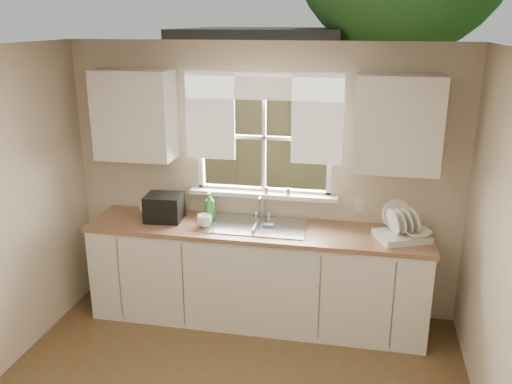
% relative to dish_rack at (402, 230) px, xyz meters
% --- Properties ---
extents(room_walls, '(3.62, 4.02, 2.50)m').
position_rel_dish_rack_xyz_m(room_walls, '(-1.24, -1.73, 0.25)').
color(room_walls, beige).
rests_on(room_walls, ground).
extents(ceiling, '(3.60, 4.00, 0.02)m').
position_rel_dish_rack_xyz_m(ceiling, '(-1.24, -1.67, 1.51)').
color(ceiling, silver).
rests_on(ceiling, room_walls).
extents(window, '(1.38, 0.16, 1.06)m').
position_rel_dish_rack_xyz_m(window, '(-1.24, 0.33, 0.50)').
color(window, white).
rests_on(window, room_walls).
extents(curtains, '(1.50, 0.03, 0.81)m').
position_rel_dish_rack_xyz_m(curtains, '(-1.24, 0.28, 0.95)').
color(curtains, white).
rests_on(curtains, room_walls).
extents(base_cabinets, '(3.00, 0.62, 0.87)m').
position_rel_dish_rack_xyz_m(base_cabinets, '(-1.24, 0.01, -0.55)').
color(base_cabinets, silver).
rests_on(base_cabinets, ground).
extents(countertop, '(3.04, 0.65, 0.04)m').
position_rel_dish_rack_xyz_m(countertop, '(-1.24, 0.01, -0.10)').
color(countertop, '#8D6446').
rests_on(countertop, base_cabinets).
extents(upper_cabinet_left, '(0.70, 0.33, 0.80)m').
position_rel_dish_rack_xyz_m(upper_cabinet_left, '(-2.39, 0.16, 0.86)').
color(upper_cabinet_left, silver).
rests_on(upper_cabinet_left, room_walls).
extents(upper_cabinet_right, '(0.70, 0.33, 0.80)m').
position_rel_dish_rack_xyz_m(upper_cabinet_right, '(-0.09, 0.16, 0.86)').
color(upper_cabinet_right, silver).
rests_on(upper_cabinet_right, room_walls).
extents(wall_outlet, '(0.08, 0.01, 0.12)m').
position_rel_dish_rack_xyz_m(wall_outlet, '(-0.36, 0.32, 0.09)').
color(wall_outlet, beige).
rests_on(wall_outlet, room_walls).
extents(sill_jars, '(0.24, 0.04, 0.06)m').
position_rel_dish_rack_xyz_m(sill_jars, '(-1.10, 0.27, 0.19)').
color(sill_jars, brown).
rests_on(sill_jars, window).
extents(sink, '(0.88, 0.52, 0.40)m').
position_rel_dish_rack_xyz_m(sink, '(-1.24, 0.05, -0.15)').
color(sink, '#B7B7BC').
rests_on(sink, countertop).
extents(dish_rack, '(0.50, 0.45, 0.30)m').
position_rel_dish_rack_xyz_m(dish_rack, '(0.00, 0.00, 0.00)').
color(dish_rack, silver).
rests_on(dish_rack, countertop).
extents(bowl, '(0.30, 0.30, 0.06)m').
position_rel_dish_rack_xyz_m(bowl, '(0.12, -0.05, 0.01)').
color(bowl, silver).
rests_on(bowl, dish_rack).
extents(soap_bottle_a, '(0.12, 0.12, 0.26)m').
position_rel_dish_rack_xyz_m(soap_bottle_a, '(-1.70, 0.13, 0.06)').
color(soap_bottle_a, '#2A832C').
rests_on(soap_bottle_a, countertop).
extents(soap_bottle_b, '(0.10, 0.11, 0.19)m').
position_rel_dish_rack_xyz_m(soap_bottle_b, '(-1.70, 0.16, 0.02)').
color(soap_bottle_b, '#3057B6').
rests_on(soap_bottle_b, countertop).
extents(soap_bottle_c, '(0.14, 0.14, 0.18)m').
position_rel_dish_rack_xyz_m(soap_bottle_c, '(-2.35, 0.19, 0.01)').
color(soap_bottle_c, beige).
rests_on(soap_bottle_c, countertop).
extents(saucer, '(0.20, 0.20, 0.01)m').
position_rel_dish_rack_xyz_m(saucer, '(-2.14, 0.00, -0.07)').
color(saucer, white).
rests_on(saucer, countertop).
extents(cup, '(0.14, 0.14, 0.11)m').
position_rel_dish_rack_xyz_m(cup, '(-1.70, -0.06, -0.02)').
color(cup, white).
rests_on(cup, countertop).
extents(black_appliance, '(0.35, 0.31, 0.24)m').
position_rel_dish_rack_xyz_m(black_appliance, '(-2.11, 0.04, 0.04)').
color(black_appliance, black).
rests_on(black_appliance, countertop).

